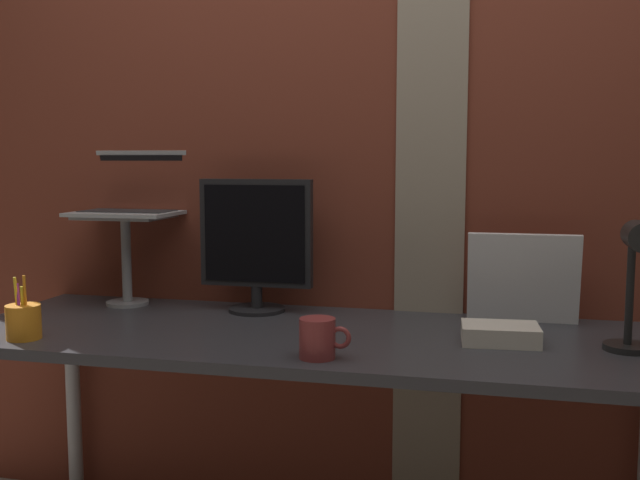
# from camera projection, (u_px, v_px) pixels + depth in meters

# --- Properties ---
(brick_wall_back) EXTENTS (3.43, 0.16, 2.53)m
(brick_wall_back) POSITION_uv_depth(u_px,v_px,m) (368.00, 141.00, 2.37)
(brick_wall_back) COLOR brown
(brick_wall_back) RESTS_ON ground_plane
(desk) EXTENTS (2.02, 0.71, 0.72)m
(desk) POSITION_uv_depth(u_px,v_px,m) (312.00, 355.00, 2.05)
(desk) COLOR #333338
(desk) RESTS_ON ground_plane
(monitor) EXTENTS (0.36, 0.18, 0.42)m
(monitor) POSITION_uv_depth(u_px,v_px,m) (256.00, 240.00, 2.30)
(monitor) COLOR black
(monitor) RESTS_ON desk
(laptop_stand) EXTENTS (0.28, 0.22, 0.30)m
(laptop_stand) POSITION_uv_depth(u_px,v_px,m) (126.00, 246.00, 2.41)
(laptop_stand) COLOR gray
(laptop_stand) RESTS_ON desk
(laptop) EXTENTS (0.34, 0.29, 0.21)m
(laptop) POSITION_uv_depth(u_px,v_px,m) (134.00, 197.00, 2.46)
(laptop) COLOR #ADB2B7
(laptop) RESTS_ON laptop_stand
(whiteboard_panel) EXTENTS (0.32, 0.06, 0.27)m
(whiteboard_panel) POSITION_uv_depth(u_px,v_px,m) (523.00, 278.00, 2.15)
(whiteboard_panel) COLOR white
(whiteboard_panel) RESTS_ON desk
(desk_lamp) EXTENTS (0.12, 0.20, 0.34)m
(desk_lamp) POSITION_uv_depth(u_px,v_px,m) (635.00, 273.00, 1.78)
(desk_lamp) COLOR black
(desk_lamp) RESTS_ON desk
(pen_cup) EXTENTS (0.09, 0.09, 0.17)m
(pen_cup) POSITION_uv_depth(u_px,v_px,m) (23.00, 321.00, 1.96)
(pen_cup) COLOR orange
(pen_cup) RESTS_ON desk
(coffee_mug) EXTENTS (0.13, 0.09, 0.10)m
(coffee_mug) POSITION_uv_depth(u_px,v_px,m) (318.00, 338.00, 1.77)
(coffee_mug) COLOR maroon
(coffee_mug) RESTS_ON desk
(paper_clutter_stack) EXTENTS (0.21, 0.15, 0.05)m
(paper_clutter_stack) POSITION_uv_depth(u_px,v_px,m) (500.00, 334.00, 1.92)
(paper_clutter_stack) COLOR silver
(paper_clutter_stack) RESTS_ON desk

